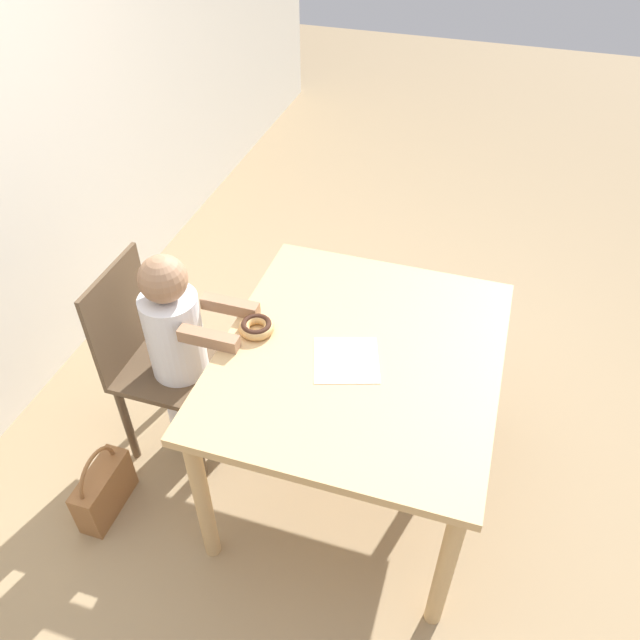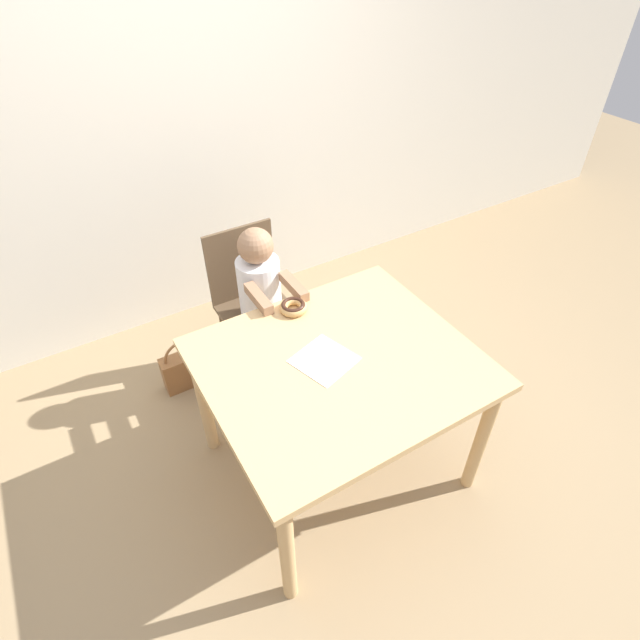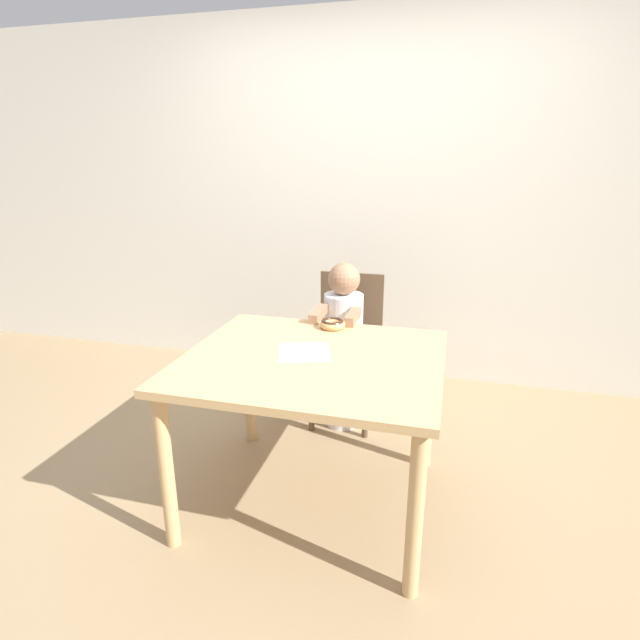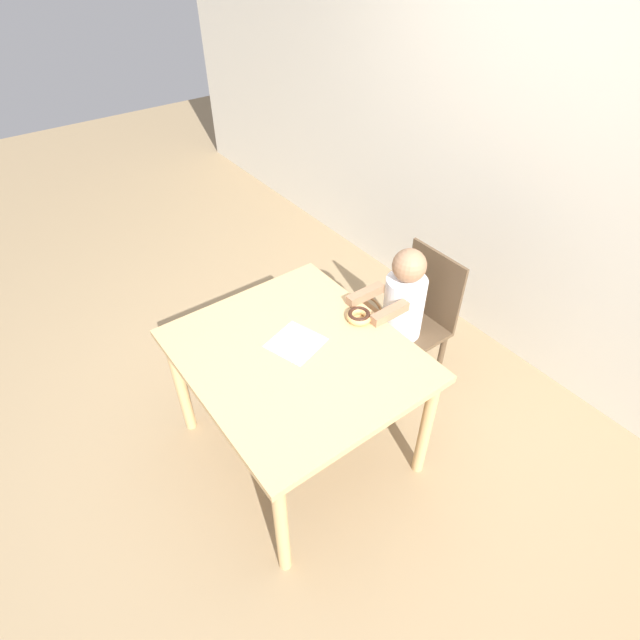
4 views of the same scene
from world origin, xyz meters
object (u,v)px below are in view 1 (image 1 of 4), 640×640
object	(u,v)px
chair	(157,360)
handbag	(104,489)
child_figure	(181,357)
donut	(256,326)

from	to	relation	value
chair	handbag	world-z (taller)	chair
child_figure	handbag	distance (m)	0.61
handbag	donut	bearing A→B (deg)	-49.94
handbag	child_figure	bearing A→B (deg)	-23.96
chair	donut	bearing A→B (deg)	-87.82
chair	donut	distance (m)	0.54
child_figure	donut	xyz separation A→B (m)	(0.02, -0.34, 0.24)
child_figure	chair	bearing A→B (deg)	90.00
donut	handbag	world-z (taller)	donut
chair	donut	size ratio (longest dim) A/B	6.90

